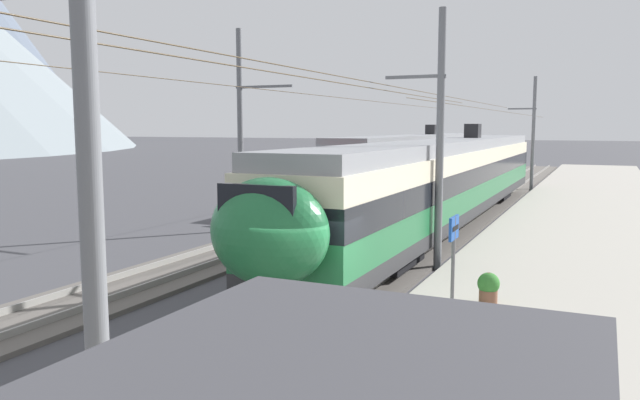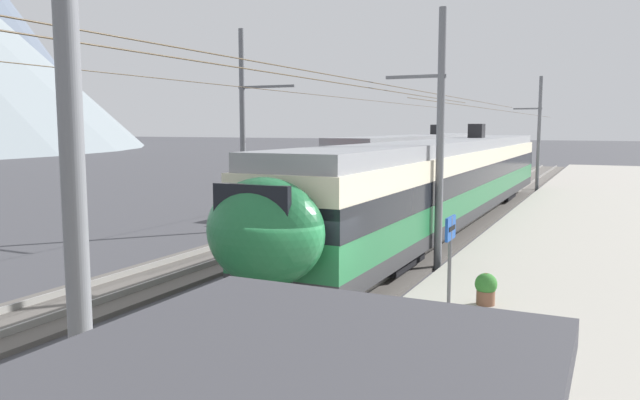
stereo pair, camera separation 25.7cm
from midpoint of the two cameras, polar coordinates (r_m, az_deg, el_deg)
The scene contains 14 objects.
ground_plane at distance 13.01m, azimuth 0.75°, elevation -13.09°, with size 400.00×400.00×0.00m, color #424247.
platform_slab at distance 11.97m, azimuth 20.24°, elevation -14.32°, with size 120.00×7.13×0.39m, color #A39E93.
track_near at distance 13.54m, azimuth -4.45°, elevation -11.99°, with size 120.00×3.00×0.28m.
track_far at distance 16.81m, azimuth -21.25°, elevation -8.69°, with size 120.00×3.00×0.28m.
train_near_platform at distance 27.33m, azimuth 11.36°, elevation 2.05°, with size 32.86×2.87×4.27m.
train_far_track at distance 41.96m, azimuth 8.40°, elevation 3.71°, with size 27.94×2.95×4.27m.
catenary_mast_west at distance 6.58m, azimuth -22.26°, elevation 4.02°, with size 49.10×1.89×8.02m.
catenary_mast_mid at distance 19.17m, azimuth 10.25°, elevation 5.79°, with size 49.10×1.89×7.91m.
catenary_mast_east at distance 45.12m, azimuth 18.70°, elevation 5.95°, with size 49.10×1.89×7.80m.
catenary_mast_far_side at distance 26.31m, azimuth -7.29°, elevation 6.65°, with size 49.10×2.63×8.43m.
platform_sign at distance 13.54m, azimuth 11.64°, elevation -3.85°, with size 0.70×0.08×2.13m.
passenger_walking at distance 8.97m, azimuth 5.25°, elevation -13.39°, with size 0.53×0.22×1.69m.
handbag_beside_passenger at distance 9.98m, azimuth 6.61°, elevation -16.18°, with size 0.32×0.18×0.41m.
potted_plant_platform_edge at distance 14.73m, azimuth 14.73°, elevation -7.71°, with size 0.50×0.50×0.73m.
Camera 1 is at (-11.24, -4.85, 4.42)m, focal length 34.83 mm.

